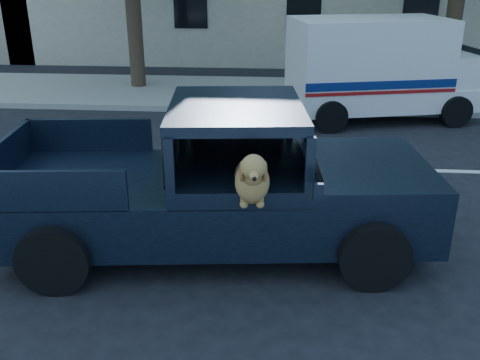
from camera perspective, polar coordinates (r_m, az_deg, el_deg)
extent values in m
plane|color=black|center=(7.14, 1.30, -8.21)|extent=(120.00, 120.00, 0.00)
cube|color=gray|center=(15.75, 3.29, 9.21)|extent=(60.00, 4.00, 0.15)
cylinder|color=#332619|center=(16.39, -11.27, 16.88)|extent=(0.44, 0.44, 4.40)
cylinder|color=#332619|center=(16.48, 21.87, 15.80)|extent=(0.44, 0.44, 4.40)
cube|color=black|center=(7.15, -2.54, -2.11)|extent=(5.73, 2.68, 0.70)
cube|color=black|center=(7.21, 13.27, 1.25)|extent=(1.81, 2.28, 0.17)
cube|color=black|center=(6.73, -0.44, 7.62)|extent=(1.85, 2.20, 0.13)
cube|color=black|center=(6.90, 6.78, 4.61)|extent=(0.46, 1.85, 0.60)
cube|color=black|center=(6.63, 1.50, -2.19)|extent=(0.64, 0.64, 0.40)
cube|color=black|center=(5.73, 8.35, -1.17)|extent=(0.11, 0.06, 0.17)
cube|color=silver|center=(13.76, 14.77, 8.75)|extent=(4.74, 2.95, 0.52)
cube|color=silver|center=(13.40, 13.52, 13.10)|extent=(3.93, 2.76, 1.57)
cube|color=silver|center=(14.40, 21.47, 11.10)|extent=(1.37, 2.10, 0.73)
cube|color=navy|center=(12.59, 14.97, 9.73)|extent=(3.47, 0.84, 0.19)
cube|color=#9E0F0F|center=(12.63, 14.89, 8.99)|extent=(3.47, 0.84, 0.07)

